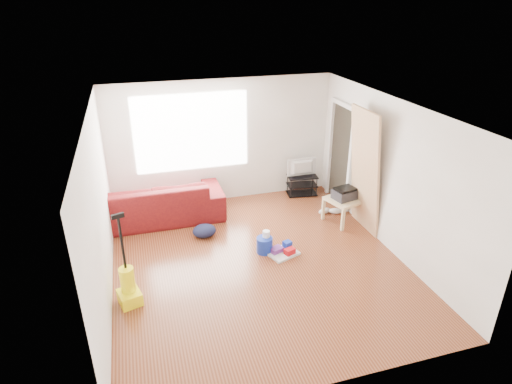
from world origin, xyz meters
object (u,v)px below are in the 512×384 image
object	(u,v)px
sofa	(155,219)
side_table	(344,202)
tv_stand	(302,185)
cleaning_tray	(283,251)
bucket	(264,252)
vacuum	(128,287)
backpack	(205,236)

from	to	relation	value
sofa	side_table	distance (m)	3.62
tv_stand	cleaning_tray	xyz separation A→B (m)	(-1.17, -2.09, -0.17)
side_table	bucket	bearing A→B (deg)	-160.66
tv_stand	side_table	xyz separation A→B (m)	(0.30, -1.34, 0.18)
cleaning_tray	vacuum	xyz separation A→B (m)	(-2.48, -0.55, 0.20)
cleaning_tray	vacuum	world-z (taller)	vacuum
cleaning_tray	bucket	bearing A→B (deg)	154.07
bucket	cleaning_tray	size ratio (longest dim) A/B	0.47
sofa	bucket	world-z (taller)	sofa
side_table	vacuum	xyz separation A→B (m)	(-3.95, -1.30, -0.14)
side_table	vacuum	world-z (taller)	vacuum
bucket	backpack	world-z (taller)	bucket
tv_stand	bucket	world-z (taller)	tv_stand
bucket	cleaning_tray	xyz separation A→B (m)	(0.28, -0.14, 0.05)
tv_stand	backpack	distance (m)	2.62
cleaning_tray	vacuum	size ratio (longest dim) A/B	0.42
cleaning_tray	backpack	bearing A→B (deg)	141.47
side_table	vacuum	size ratio (longest dim) A/B	0.53
side_table	tv_stand	bearing A→B (deg)	102.66
sofa	cleaning_tray	size ratio (longest dim) A/B	4.56
cleaning_tray	backpack	distance (m)	1.48
side_table	bucket	xyz separation A→B (m)	(-1.75, -0.62, -0.40)
side_table	backpack	size ratio (longest dim) A/B	1.73
sofa	backpack	bearing A→B (deg)	131.89
sofa	backpack	world-z (taller)	sofa
side_table	bucket	distance (m)	1.90
tv_stand	sofa	bearing A→B (deg)	-168.02
backpack	vacuum	bearing A→B (deg)	-131.94
cleaning_tray	backpack	xyz separation A→B (m)	(-1.16, 0.92, -0.05)
backpack	tv_stand	bearing A→B (deg)	26.54
backpack	vacuum	world-z (taller)	vacuum
bucket	vacuum	xyz separation A→B (m)	(-2.20, -0.69, 0.25)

